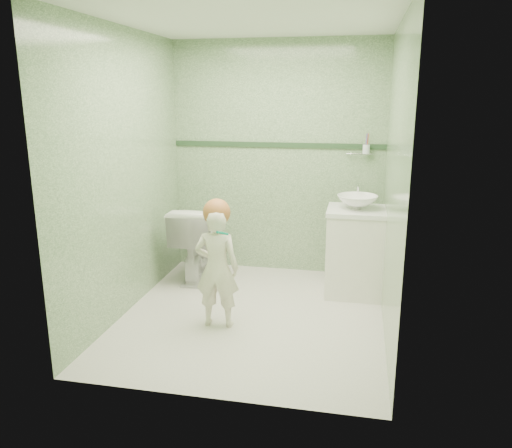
# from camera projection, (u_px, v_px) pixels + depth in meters

# --- Properties ---
(ground) EXTENTS (2.50, 2.50, 0.00)m
(ground) POSITION_uv_depth(u_px,v_px,m) (253.00, 315.00, 4.34)
(ground) COLOR beige
(ground) RESTS_ON ground
(room_shell) EXTENTS (2.50, 2.54, 2.40)m
(room_shell) POSITION_uv_depth(u_px,v_px,m) (252.00, 178.00, 4.04)
(room_shell) COLOR gray
(room_shell) RESTS_ON ground
(trim_stripe) EXTENTS (2.20, 0.02, 0.05)m
(trim_stripe) POSITION_uv_depth(u_px,v_px,m) (277.00, 145.00, 5.18)
(trim_stripe) COLOR #274327
(trim_stripe) RESTS_ON room_shell
(vanity) EXTENTS (0.52, 0.50, 0.80)m
(vanity) POSITION_uv_depth(u_px,v_px,m) (355.00, 253.00, 4.74)
(vanity) COLOR white
(vanity) RESTS_ON ground
(counter) EXTENTS (0.54, 0.52, 0.04)m
(counter) POSITION_uv_depth(u_px,v_px,m) (357.00, 211.00, 4.64)
(counter) COLOR white
(counter) RESTS_ON vanity
(basin) EXTENTS (0.37, 0.37, 0.13)m
(basin) POSITION_uv_depth(u_px,v_px,m) (357.00, 202.00, 4.62)
(basin) COLOR white
(basin) RESTS_ON counter
(faucet) EXTENTS (0.03, 0.13, 0.18)m
(faucet) POSITION_uv_depth(u_px,v_px,m) (358.00, 190.00, 4.77)
(faucet) COLOR silver
(faucet) RESTS_ON counter
(cup_holder) EXTENTS (0.26, 0.07, 0.21)m
(cup_holder) POSITION_uv_depth(u_px,v_px,m) (365.00, 149.00, 4.96)
(cup_holder) COLOR silver
(cup_holder) RESTS_ON room_shell
(toilet) EXTENTS (0.45, 0.77, 0.77)m
(toilet) POSITION_uv_depth(u_px,v_px,m) (198.00, 242.00, 5.15)
(toilet) COLOR white
(toilet) RESTS_ON ground
(toddler) EXTENTS (0.37, 0.25, 0.99)m
(toddler) POSITION_uv_depth(u_px,v_px,m) (217.00, 268.00, 4.05)
(toddler) COLOR beige
(toddler) RESTS_ON ground
(hair_cap) EXTENTS (0.22, 0.22, 0.22)m
(hair_cap) POSITION_uv_depth(u_px,v_px,m) (217.00, 212.00, 3.96)
(hair_cap) COLOR #AD6533
(hair_cap) RESTS_ON toddler
(teal_toothbrush) EXTENTS (0.11, 0.13, 0.08)m
(teal_toothbrush) POSITION_uv_depth(u_px,v_px,m) (222.00, 232.00, 3.83)
(teal_toothbrush) COLOR #027C62
(teal_toothbrush) RESTS_ON toddler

